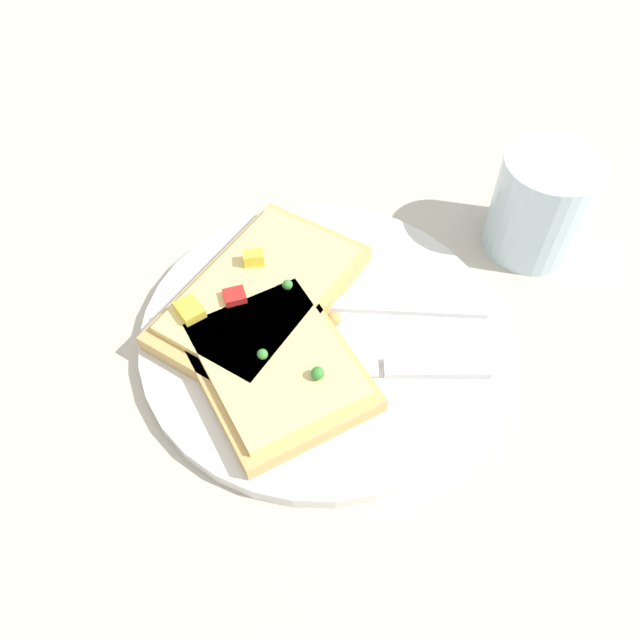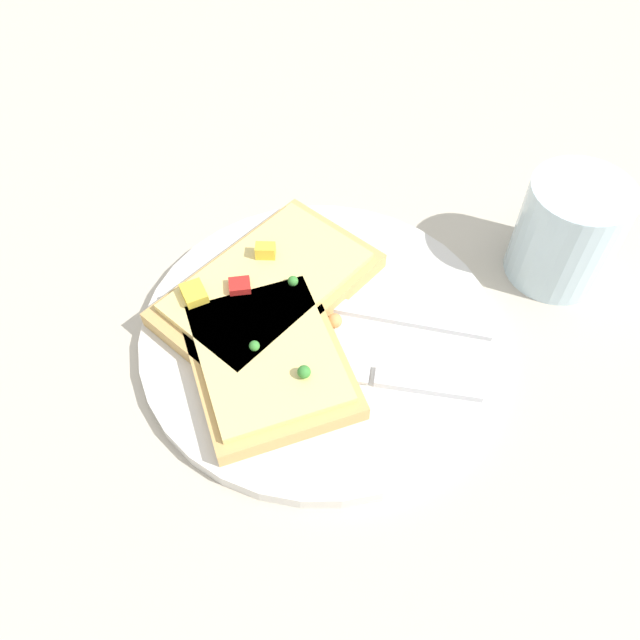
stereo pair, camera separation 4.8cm
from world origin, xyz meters
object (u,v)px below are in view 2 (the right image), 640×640
Objects in this scene: plate at (320,332)px; pizza_slice_corner at (267,358)px; fork at (341,307)px; knife at (364,374)px; pizza_slice_main at (269,286)px; drinking_glass at (567,232)px.

pizza_slice_corner is at bearing 171.23° from plate.
knife is (-0.04, -0.05, -0.00)m from fork.
pizza_slice_main reaches higher than fork.
drinking_glass is (0.18, -0.11, 0.04)m from plate.
drinking_glass is (0.20, -0.06, 0.03)m from knife.
drinking_glass reaches higher than fork.
knife is 0.11m from pizza_slice_main.
plate is at bearing 148.89° from drinking_glass.
plate is 0.06m from knife.
pizza_slice_corner is at bearing -136.39° from pizza_slice_main.
pizza_slice_corner reaches higher than plate.
pizza_slice_main is (-0.02, 0.05, 0.01)m from fork.
knife is 0.21m from drinking_glass.
plate is 1.40× the size of fork.
pizza_slice_main is 1.05× the size of pizza_slice_corner.
knife is at bearing -95.74° from pizza_slice_main.
drinking_glass is at bearing -151.12° from fork.
fork is at bearing 114.89° from pizza_slice_corner.
knife reaches higher than plate.
fork is (0.03, -0.00, 0.01)m from plate.
knife is at bearing -105.25° from plate.
pizza_slice_main is 0.25m from drinking_glass.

